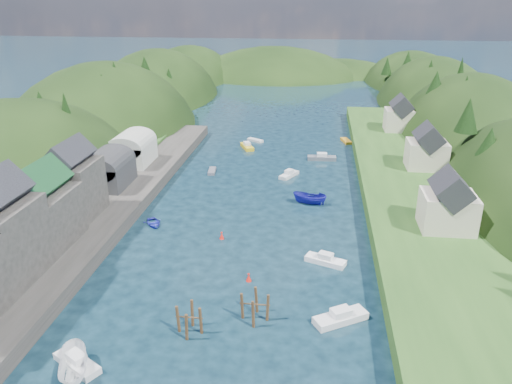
# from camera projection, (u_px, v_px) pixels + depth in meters

# --- Properties ---
(ground) EXTENTS (600.00, 600.00, 0.00)m
(ground) POSITION_uv_depth(u_px,v_px,m) (270.00, 170.00, 98.46)
(ground) COLOR black
(ground) RESTS_ON ground
(hillside_left) EXTENTS (44.00, 245.56, 52.00)m
(hillside_left) POSITION_uv_depth(u_px,v_px,m) (107.00, 160.00, 129.71)
(hillside_left) COLOR black
(hillside_left) RESTS_ON ground
(hillside_right) EXTENTS (36.00, 245.56, 48.00)m
(hillside_right) POSITION_uv_depth(u_px,v_px,m) (467.00, 173.00, 119.01)
(hillside_right) COLOR black
(hillside_right) RESTS_ON ground
(far_hills) EXTENTS (103.00, 68.00, 44.00)m
(far_hills) POSITION_uv_depth(u_px,v_px,m) (301.00, 100.00, 216.54)
(far_hills) COLOR black
(far_hills) RESTS_ON ground
(hill_trees) EXTENTS (91.39, 146.65, 12.65)m
(hill_trees) POSITION_uv_depth(u_px,v_px,m) (280.00, 98.00, 108.72)
(hill_trees) COLOR black
(hill_trees) RESTS_ON ground
(quay_left) EXTENTS (12.00, 110.00, 2.00)m
(quay_left) POSITION_uv_depth(u_px,v_px,m) (87.00, 223.00, 73.26)
(quay_left) COLOR #2D2B28
(quay_left) RESTS_ON ground
(terrace_left_grass) EXTENTS (12.00, 110.00, 2.50)m
(terrace_left_grass) POSITION_uv_depth(u_px,v_px,m) (42.00, 219.00, 73.98)
(terrace_left_grass) COLOR #234719
(terrace_left_grass) RESTS_ON ground
(quayside_buildings) EXTENTS (8.00, 35.84, 12.90)m
(quayside_buildings) POSITION_uv_depth(u_px,v_px,m) (14.00, 225.00, 58.69)
(quayside_buildings) COLOR #2D2B28
(quayside_buildings) RESTS_ON quay_left
(boat_sheds) EXTENTS (7.00, 21.00, 7.50)m
(boat_sheds) POSITION_uv_depth(u_px,v_px,m) (120.00, 156.00, 89.40)
(boat_sheds) COLOR #2D2D30
(boat_sheds) RESTS_ON quay_left
(terrace_right) EXTENTS (16.00, 120.00, 2.40)m
(terrace_right) POSITION_uv_depth(u_px,v_px,m) (408.00, 188.00, 85.90)
(terrace_right) COLOR #234719
(terrace_right) RESTS_ON ground
(right_bank_cottages) EXTENTS (9.00, 59.24, 8.41)m
(right_bank_cottages) POSITION_uv_depth(u_px,v_px,m) (421.00, 149.00, 91.50)
(right_bank_cottages) COLOR beige
(right_bank_cottages) RESTS_ON terrace_right
(piling_cluster_near) EXTENTS (2.84, 2.68, 3.72)m
(piling_cluster_near) POSITION_uv_depth(u_px,v_px,m) (190.00, 322.00, 50.85)
(piling_cluster_near) COLOR #382314
(piling_cluster_near) RESTS_ON ground
(piling_cluster_far) EXTENTS (3.26, 3.03, 3.75)m
(piling_cluster_far) POSITION_uv_depth(u_px,v_px,m) (255.00, 309.00, 52.94)
(piling_cluster_far) COLOR #382314
(piling_cluster_far) RESTS_ON ground
(channel_buoy_near) EXTENTS (0.70, 0.70, 1.10)m
(channel_buoy_near) POSITION_uv_depth(u_px,v_px,m) (249.00, 278.00, 60.32)
(channel_buoy_near) COLOR red
(channel_buoy_near) RESTS_ON ground
(channel_buoy_far) EXTENTS (0.70, 0.70, 1.10)m
(channel_buoy_far) POSITION_uv_depth(u_px,v_px,m) (222.00, 236.00, 70.71)
(channel_buoy_far) COLOR red
(channel_buoy_far) RESTS_ON ground
(moored_boats) EXTENTS (34.17, 93.19, 2.48)m
(moored_boats) POSITION_uv_depth(u_px,v_px,m) (245.00, 242.00, 68.46)
(moored_boats) COLOR #1B2098
(moored_boats) RESTS_ON ground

